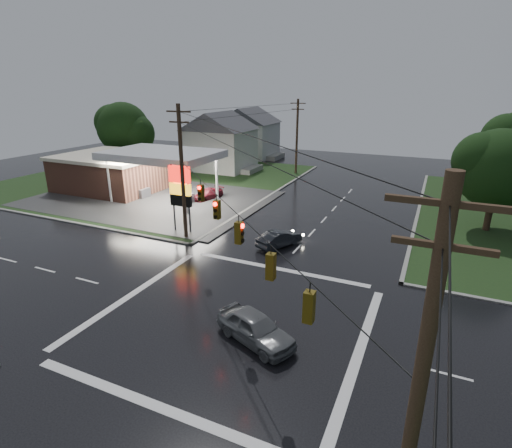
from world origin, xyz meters
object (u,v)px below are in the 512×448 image
at_px(utility_pole_nw, 182,171).
at_px(utility_pole_n, 297,136).
at_px(car_crossing, 256,328).
at_px(tree_nw_behind, 124,128).
at_px(car_north, 279,239).
at_px(pylon_sign, 180,188).
at_px(tree_ne_near, 500,169).
at_px(gas_station, 121,170).
at_px(utility_pole_se, 415,413).
at_px(car_pump, 208,194).
at_px(house_far, 248,132).
at_px(house_near, 220,140).

distance_m(utility_pole_nw, utility_pole_n, 28.50).
bearing_deg(utility_pole_n, car_crossing, -73.69).
bearing_deg(tree_nw_behind, car_north, -30.52).
bearing_deg(pylon_sign, tree_ne_near, 25.01).
bearing_deg(gas_station, pylon_sign, -31.22).
distance_m(gas_station, car_north, 25.76).
xyz_separation_m(utility_pole_n, tree_nw_behind, (-24.34, -8.01, 0.71)).
distance_m(utility_pole_se, utility_pole_n, 51.16).
relative_size(utility_pole_nw, car_crossing, 2.40).
relative_size(gas_station, car_pump, 6.48).
xyz_separation_m(utility_pole_se, utility_pole_n, (-19.00, 47.50, -0.25)).
relative_size(gas_station, car_north, 6.57).
bearing_deg(tree_nw_behind, car_crossing, -41.16).
bearing_deg(house_far, pylon_sign, -73.02).
height_order(house_near, tree_ne_near, tree_ne_near).
height_order(house_far, tree_ne_near, tree_ne_near).
xyz_separation_m(pylon_sign, car_pump, (-3.55, 10.15, -3.42)).
bearing_deg(car_pump, tree_nw_behind, 169.40).
relative_size(utility_pole_n, car_pump, 2.60).
bearing_deg(utility_pole_nw, tree_nw_behind, 139.90).
xyz_separation_m(tree_nw_behind, tree_ne_near, (47.98, -8.00, -0.62)).
height_order(utility_pole_n, car_crossing, utility_pole_n).
relative_size(house_far, car_pump, 2.73).
distance_m(house_far, tree_nw_behind, 21.65).
relative_size(gas_station, house_far, 2.37).
distance_m(utility_pole_nw, utility_pole_se, 26.87).
bearing_deg(house_far, car_north, -61.13).
xyz_separation_m(utility_pole_nw, utility_pole_se, (19.00, -19.00, 0.00)).
distance_m(house_near, tree_nw_behind, 14.33).
bearing_deg(car_north, utility_pole_n, -49.00).
bearing_deg(tree_ne_near, tree_nw_behind, 170.53).
bearing_deg(utility_pole_nw, car_north, 10.23).
height_order(utility_pole_se, car_crossing, utility_pole_se).
distance_m(tree_nw_behind, tree_ne_near, 48.65).
xyz_separation_m(utility_pole_se, tree_ne_near, (4.64, 31.49, -0.16)).
distance_m(gas_station, car_crossing, 34.83).
relative_size(car_north, car_pump, 0.99).
height_order(pylon_sign, house_far, house_far).
height_order(gas_station, tree_nw_behind, tree_nw_behind).
height_order(pylon_sign, house_near, house_near).
distance_m(pylon_sign, car_pump, 11.29).
bearing_deg(tree_ne_near, car_north, -144.79).
xyz_separation_m(pylon_sign, utility_pole_se, (20.00, -20.00, 1.71)).
height_order(gas_station, tree_ne_near, tree_ne_near).
distance_m(gas_station, tree_ne_near, 40.00).
height_order(utility_pole_n, car_north, utility_pole_n).
bearing_deg(car_crossing, utility_pole_n, 39.18).
height_order(utility_pole_se, tree_nw_behind, utility_pole_se).
bearing_deg(utility_pole_n, tree_nw_behind, -161.79).
distance_m(car_crossing, car_pump, 27.24).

